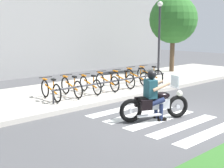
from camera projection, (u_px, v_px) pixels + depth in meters
ground_plane at (164, 118)px, 9.15m from camera, size 48.00×48.00×0.00m
sidewalk at (72, 92)px, 12.46m from camera, size 24.00×4.40×0.15m
crosswalk_stripe_0 at (211, 133)px, 7.88m from camera, size 2.80×0.40×0.01m
crosswalk_stripe_1 at (184, 125)px, 8.45m from camera, size 2.80×0.40×0.01m
crosswalk_stripe_2 at (161, 119)px, 9.03m from camera, size 2.80×0.40×0.01m
crosswalk_stripe_3 at (140, 114)px, 9.61m from camera, size 2.80×0.40×0.01m
crosswalk_stripe_4 at (122, 109)px, 10.19m from camera, size 2.80×0.40×0.01m
motorcycle at (155, 104)px, 8.91m from camera, size 2.01×1.03×1.27m
rider at (153, 91)px, 8.82m from camera, size 0.76×0.70×1.46m
bicycle_0 at (51, 90)px, 10.77m from camera, size 0.48×1.61×0.77m
bicycle_1 at (71, 87)px, 11.35m from camera, size 0.48×1.61×0.78m
bicycle_2 at (90, 84)px, 11.94m from camera, size 0.48×1.57×0.72m
bicycle_3 at (107, 82)px, 12.53m from camera, size 0.48×1.65×0.75m
bicycle_4 at (123, 79)px, 13.11m from camera, size 0.48×1.64×0.74m
bicycle_5 at (137, 77)px, 13.69m from camera, size 0.48×1.68×0.78m
bicycle_6 at (150, 75)px, 14.28m from camera, size 0.48×1.73×0.78m
bike_rack at (117, 81)px, 12.11m from camera, size 5.85×0.07×0.49m
street_lamp at (159, 32)px, 16.30m from camera, size 0.28×0.28×3.99m
tree_near_rack at (173, 20)px, 17.62m from camera, size 2.71×2.71×4.47m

